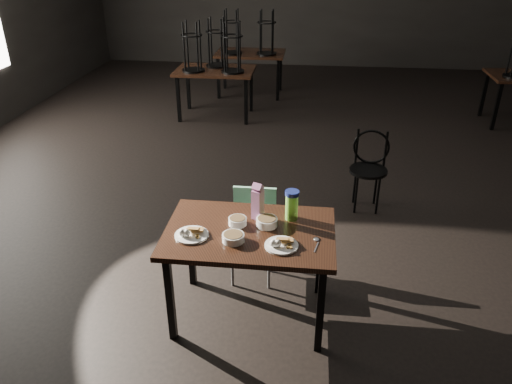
# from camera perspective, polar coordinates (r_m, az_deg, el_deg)

# --- Properties ---
(main_table) EXTENTS (1.20, 0.80, 0.75)m
(main_table) POSITION_cam_1_polar(r_m,az_deg,el_deg) (3.57, -0.73, -5.50)
(main_table) COLOR black
(main_table) RESTS_ON ground
(plate_left) EXTENTS (0.24, 0.24, 0.08)m
(plate_left) POSITION_cam_1_polar(r_m,az_deg,el_deg) (3.48, -7.43, -4.72)
(plate_left) COLOR white
(plate_left) RESTS_ON main_table
(plate_right) EXTENTS (0.23, 0.23, 0.07)m
(plate_right) POSITION_cam_1_polar(r_m,az_deg,el_deg) (3.35, 2.90, -5.95)
(plate_right) COLOR white
(plate_right) RESTS_ON main_table
(bowl_near) EXTENTS (0.13, 0.13, 0.05)m
(bowl_near) POSITION_cam_1_polar(r_m,az_deg,el_deg) (3.59, -2.13, -3.32)
(bowl_near) COLOR white
(bowl_near) RESTS_ON main_table
(bowl_far) EXTENTS (0.15, 0.15, 0.06)m
(bowl_far) POSITION_cam_1_polar(r_m,az_deg,el_deg) (3.57, 1.24, -3.41)
(bowl_far) COLOR white
(bowl_far) RESTS_ON main_table
(bowl_big) EXTENTS (0.15, 0.15, 0.05)m
(bowl_big) POSITION_cam_1_polar(r_m,az_deg,el_deg) (3.40, -2.63, -5.20)
(bowl_big) COLOR white
(bowl_big) RESTS_ON main_table
(juice_carton) EXTENTS (0.09, 0.09, 0.29)m
(juice_carton) POSITION_cam_1_polar(r_m,az_deg,el_deg) (3.61, 0.20, -1.18)
(juice_carton) COLOR #991B72
(juice_carton) RESTS_ON main_table
(water_bottle) EXTENTS (0.14, 0.14, 0.23)m
(water_bottle) POSITION_cam_1_polar(r_m,az_deg,el_deg) (3.62, 4.11, -1.46)
(water_bottle) COLOR #83E041
(water_bottle) RESTS_ON main_table
(spoon) EXTENTS (0.05, 0.19, 0.01)m
(spoon) POSITION_cam_1_polar(r_m,az_deg,el_deg) (3.44, 6.92, -5.49)
(spoon) COLOR silver
(spoon) RESTS_ON main_table
(bentwood_chair) EXTENTS (0.41, 0.40, 0.82)m
(bentwood_chair) POSITION_cam_1_polar(r_m,az_deg,el_deg) (5.30, 12.81, 3.19)
(bentwood_chair) COLOR black
(bentwood_chair) RESTS_ON ground
(school_chair) EXTENTS (0.36, 0.36, 0.77)m
(school_chair) POSITION_cam_1_polar(r_m,az_deg,el_deg) (4.13, -0.29, -3.88)
(school_chair) COLOR #7ABE9C
(school_chair) RESTS_ON ground
(bg_table_left) EXTENTS (1.20, 0.80, 1.48)m
(bg_table_left) POSITION_cam_1_polar(r_m,az_deg,el_deg) (7.88, -4.74, 13.97)
(bg_table_left) COLOR black
(bg_table_left) RESTS_ON ground
(bg_table_far) EXTENTS (1.20, 0.80, 1.48)m
(bg_table_far) POSITION_cam_1_polar(r_m,az_deg,el_deg) (9.03, -0.70, 15.64)
(bg_table_far) COLOR black
(bg_table_far) RESTS_ON ground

